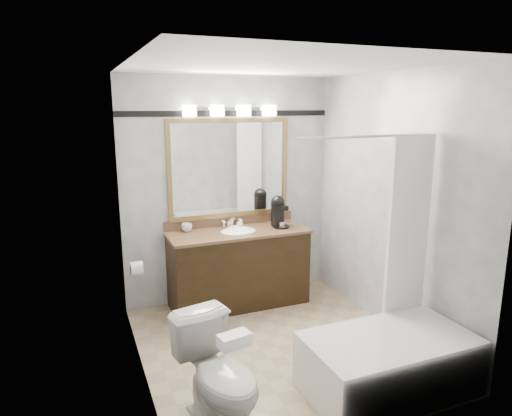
# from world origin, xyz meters

# --- Properties ---
(room) EXTENTS (2.42, 2.62, 2.52)m
(room) POSITION_xyz_m (0.00, 0.00, 1.25)
(room) COLOR tan
(room) RESTS_ON ground
(vanity) EXTENTS (1.53, 0.58, 0.97)m
(vanity) POSITION_xyz_m (0.00, 1.02, 0.44)
(vanity) COLOR black
(vanity) RESTS_ON ground
(mirror) EXTENTS (1.40, 0.04, 1.10)m
(mirror) POSITION_xyz_m (0.00, 1.28, 1.50)
(mirror) COLOR olive
(mirror) RESTS_ON room
(vanity_light_bar) EXTENTS (1.02, 0.14, 0.12)m
(vanity_light_bar) POSITION_xyz_m (0.00, 1.23, 2.13)
(vanity_light_bar) COLOR silver
(vanity_light_bar) RESTS_ON room
(accent_stripe) EXTENTS (2.40, 0.01, 0.06)m
(accent_stripe) POSITION_xyz_m (0.00, 1.29, 2.10)
(accent_stripe) COLOR black
(accent_stripe) RESTS_ON room
(bathtub) EXTENTS (1.30, 0.75, 1.96)m
(bathtub) POSITION_xyz_m (0.55, -0.90, 0.28)
(bathtub) COLOR white
(bathtub) RESTS_ON ground
(tp_roll) EXTENTS (0.11, 0.12, 0.12)m
(tp_roll) POSITION_xyz_m (-1.14, 0.66, 0.70)
(tp_roll) COLOR white
(tp_roll) RESTS_ON room
(toilet) EXTENTS (0.57, 0.82, 0.76)m
(toilet) POSITION_xyz_m (-0.80, -0.82, 0.38)
(toilet) COLOR white
(toilet) RESTS_ON ground
(tissue_box) EXTENTS (0.21, 0.14, 0.08)m
(tissue_box) POSITION_xyz_m (-0.80, -1.12, 0.80)
(tissue_box) COLOR white
(tissue_box) RESTS_ON toilet
(coffee_maker) EXTENTS (0.18, 0.23, 0.35)m
(coffee_maker) POSITION_xyz_m (0.48, 1.02, 1.03)
(coffee_maker) COLOR black
(coffee_maker) RESTS_ON vanity
(cup_left) EXTENTS (0.13, 0.13, 0.09)m
(cup_left) POSITION_xyz_m (-0.52, 1.21, 0.89)
(cup_left) COLOR white
(cup_left) RESTS_ON vanity
(soap_bottle_a) EXTENTS (0.05, 0.05, 0.09)m
(soap_bottle_a) POSITION_xyz_m (-0.04, 1.20, 0.90)
(soap_bottle_a) COLOR white
(soap_bottle_a) RESTS_ON vanity
(soap_bottle_b) EXTENTS (0.09, 0.09, 0.09)m
(soap_bottle_b) POSITION_xyz_m (0.07, 1.16, 0.90)
(soap_bottle_b) COLOR white
(soap_bottle_b) RESTS_ON vanity
(soap_bar) EXTENTS (0.09, 0.06, 0.03)m
(soap_bar) POSITION_xyz_m (-0.01, 1.13, 0.86)
(soap_bar) COLOR beige
(soap_bar) RESTS_ON vanity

